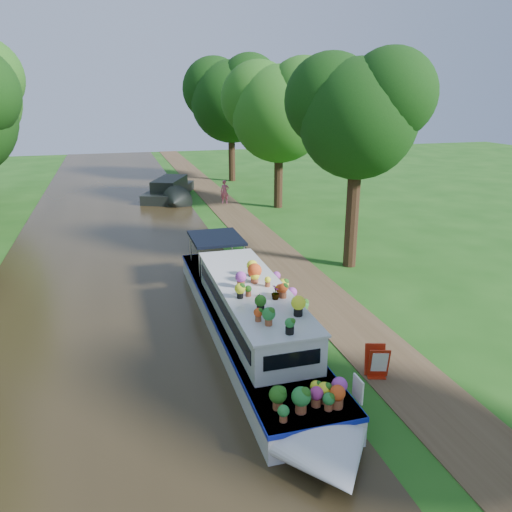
{
  "coord_description": "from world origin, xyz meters",
  "views": [
    {
      "loc": [
        -5.88,
        -15.8,
        7.27
      ],
      "look_at": [
        -0.87,
        1.63,
        1.3
      ],
      "focal_mm": 35.0,
      "sensor_mm": 36.0,
      "label": 1
    }
  ],
  "objects_px": {
    "sandwich_board": "(377,363)",
    "plant_boat": "(252,318)",
    "pedestrian_pink": "(225,192)",
    "second_boat": "(170,190)"
  },
  "relations": [
    {
      "from": "second_boat",
      "to": "sandwich_board",
      "type": "relative_size",
      "value": 9.09
    },
    {
      "from": "plant_boat",
      "to": "pedestrian_pink",
      "type": "relative_size",
      "value": 8.52
    },
    {
      "from": "plant_boat",
      "to": "pedestrian_pink",
      "type": "xyz_separation_m",
      "value": [
        3.6,
        19.82,
        -0.03
      ]
    },
    {
      "from": "plant_boat",
      "to": "pedestrian_pink",
      "type": "bearing_deg",
      "value": 79.7
    },
    {
      "from": "sandwich_board",
      "to": "pedestrian_pink",
      "type": "height_order",
      "value": "pedestrian_pink"
    },
    {
      "from": "plant_boat",
      "to": "pedestrian_pink",
      "type": "height_order",
      "value": "plant_boat"
    },
    {
      "from": "second_boat",
      "to": "pedestrian_pink",
      "type": "relative_size",
      "value": 4.97
    },
    {
      "from": "sandwich_board",
      "to": "pedestrian_pink",
      "type": "bearing_deg",
      "value": 104.97
    },
    {
      "from": "plant_boat",
      "to": "second_boat",
      "type": "bearing_deg",
      "value": 89.47
    },
    {
      "from": "sandwich_board",
      "to": "plant_boat",
      "type": "bearing_deg",
      "value": 152.34
    }
  ]
}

